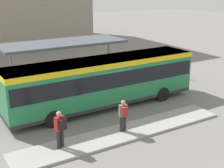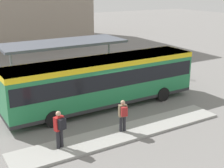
{
  "view_description": "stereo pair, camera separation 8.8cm",
  "coord_description": "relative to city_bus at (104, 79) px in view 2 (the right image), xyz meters",
  "views": [
    {
      "loc": [
        -8.76,
        -15.58,
        7.14
      ],
      "look_at": [
        0.6,
        0.0,
        1.33
      ],
      "focal_mm": 50.0,
      "sensor_mm": 36.0,
      "label": 1
    },
    {
      "loc": [
        -8.68,
        -15.63,
        7.14
      ],
      "look_at": [
        0.6,
        0.0,
        1.33
      ],
      "focal_mm": 50.0,
      "sensor_mm": 36.0,
      "label": 2
    }
  ],
  "objects": [
    {
      "name": "ground_plane",
      "position": [
        -0.01,
        -0.0,
        -1.74
      ],
      "size": [
        120.0,
        120.0,
        0.0
      ],
      "primitive_type": "plane",
      "color": "slate"
    },
    {
      "name": "curb_island",
      "position": [
        -0.99,
        -3.79,
        -1.68
      ],
      "size": [
        11.41,
        1.8,
        0.12
      ],
      "color": "#9E9E99",
      "rests_on": "ground_plane"
    },
    {
      "name": "city_bus",
      "position": [
        0.0,
        0.0,
        0.0
      ],
      "size": [
        11.98,
        2.69,
        2.96
      ],
      "rotation": [
        0.0,
        0.0,
        0.01
      ],
      "color": "#237A47",
      "rests_on": "ground_plane"
    },
    {
      "name": "pedestrian_waiting",
      "position": [
        -4.29,
        -3.68,
        -0.61
      ],
      "size": [
        0.49,
        0.54,
        1.77
      ],
      "rotation": [
        0.0,
        0.0,
        1.87
      ],
      "color": "#232328",
      "rests_on": "curb_island"
    },
    {
      "name": "pedestrian_companion",
      "position": [
        -1.0,
        -3.73,
        -0.68
      ],
      "size": [
        0.44,
        0.48,
        1.65
      ],
      "rotation": [
        0.0,
        0.0,
        1.36
      ],
      "color": "#232328",
      "rests_on": "curb_island"
    },
    {
      "name": "bicycle_yellow",
      "position": [
        8.39,
        2.1,
        -1.38
      ],
      "size": [
        0.48,
        1.67,
        0.72
      ],
      "rotation": [
        0.0,
        0.0,
        -1.62
      ],
      "color": "black",
      "rests_on": "ground_plane"
    },
    {
      "name": "bicycle_blue",
      "position": [
        8.7,
        2.95,
        -1.4
      ],
      "size": [
        0.48,
        1.56,
        0.68
      ],
      "rotation": [
        0.0,
        0.0,
        -1.52
      ],
      "color": "black",
      "rests_on": "ground_plane"
    },
    {
      "name": "bicycle_green",
      "position": [
        8.39,
        3.81,
        -1.37
      ],
      "size": [
        0.48,
        1.73,
        0.75
      ],
      "rotation": [
        0.0,
        0.0,
        -1.74
      ],
      "color": "black",
      "rests_on": "ground_plane"
    },
    {
      "name": "station_shelter",
      "position": [
        -0.45,
        5.05,
        1.38
      ],
      "size": [
        8.83,
        3.37,
        3.26
      ],
      "color": "#4C515B",
      "rests_on": "ground_plane"
    },
    {
      "name": "potted_planter_near_shelter",
      "position": [
        2.23,
        2.58,
        -0.99
      ],
      "size": [
        1.02,
        1.02,
        1.46
      ],
      "color": "slate",
      "rests_on": "ground_plane"
    }
  ]
}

